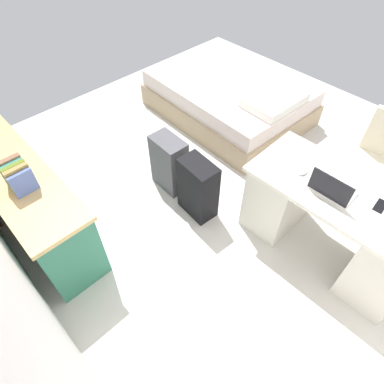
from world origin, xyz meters
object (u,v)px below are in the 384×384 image
object	(u,v)px
office_chair	(374,168)
suitcase_spare_grey	(169,164)
credenza	(27,198)
cell_phone_near_laptop	(380,206)
desk	(331,222)
suitcase_black	(198,189)
bed	(230,98)
computer_mouse	(303,171)
laptop	(332,189)

from	to	relation	value
office_chair	suitcase_spare_grey	distance (m)	1.96
credenza	cell_phone_near_laptop	size ratio (longest dim) A/B	13.24
desk	suitcase_spare_grey	size ratio (longest dim) A/B	2.43
suitcase_black	bed	bearing A→B (deg)	-53.77
computer_mouse	desk	bearing A→B (deg)	-172.61
suitcase_black	cell_phone_near_laptop	bearing A→B (deg)	-153.00
desk	credenza	world-z (taller)	credenza
credenza	suitcase_spare_grey	distance (m)	1.34
office_chair	suitcase_spare_grey	bearing A→B (deg)	40.81
credenza	laptop	size ratio (longest dim) A/B	5.72
credenza	bed	world-z (taller)	credenza
suitcase_black	computer_mouse	bearing A→B (deg)	-145.11
desk	suitcase_spare_grey	xyz separation A→B (m)	(1.52, 0.45, -0.09)
credenza	suitcase_black	xyz separation A→B (m)	(-0.91, -1.22, -0.07)
office_chair	laptop	distance (m)	0.99
laptop	suitcase_spare_grey	bearing A→B (deg)	14.04
suitcase_black	suitcase_spare_grey	distance (m)	0.45
computer_mouse	cell_phone_near_laptop	world-z (taller)	computer_mouse
laptop	computer_mouse	size ratio (longest dim) A/B	3.15
desk	office_chair	world-z (taller)	office_chair
bed	laptop	size ratio (longest dim) A/B	6.17
computer_mouse	laptop	bearing A→B (deg)	170.98
office_chair	bed	distance (m)	1.93
credenza	cell_phone_near_laptop	xyz separation A→B (m)	(-2.21, -1.76, 0.37)
office_chair	suitcase_black	world-z (taller)	office_chair
office_chair	suitcase_black	distance (m)	1.67
desk	computer_mouse	bearing A→B (deg)	8.68
credenza	computer_mouse	bearing A→B (deg)	-134.75
bed	cell_phone_near_laptop	world-z (taller)	cell_phone_near_laptop
bed	computer_mouse	world-z (taller)	computer_mouse
office_chair	credenza	world-z (taller)	office_chair
suitcase_black	office_chair	bearing A→B (deg)	-123.75
bed	computer_mouse	distance (m)	1.98
laptop	cell_phone_near_laptop	size ratio (longest dim) A/B	2.32
credenza	bed	size ratio (longest dim) A/B	0.93
computer_mouse	cell_phone_near_laptop	bearing A→B (deg)	-170.11
laptop	cell_phone_near_laptop	distance (m)	0.35
office_chair	computer_mouse	xyz separation A→B (m)	(0.30, 0.88, 0.35)
desk	suitcase_black	size ratio (longest dim) A/B	2.36
cell_phone_near_laptop	credenza	bearing A→B (deg)	33.43
credenza	suitcase_black	distance (m)	1.52
office_chair	laptop	size ratio (longest dim) A/B	2.99
credenza	laptop	bearing A→B (deg)	-139.59
office_chair	laptop	world-z (taller)	laptop
bed	laptop	distance (m)	2.22
bed	laptop	bearing A→B (deg)	151.06
suitcase_spare_grey	computer_mouse	xyz separation A→B (m)	(-1.18, -0.40, 0.47)
computer_mouse	cell_phone_near_laptop	distance (m)	0.59
desk	computer_mouse	distance (m)	0.51
suitcase_black	suitcase_spare_grey	world-z (taller)	suitcase_black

